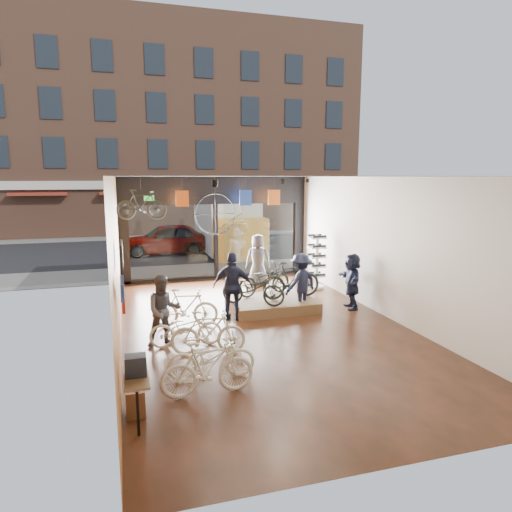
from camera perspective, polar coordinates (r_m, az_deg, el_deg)
name	(u,v)px	position (r m, az deg, el deg)	size (l,w,h in m)	color
ground_plane	(263,327)	(11.85, 0.90, -8.89)	(7.00, 12.00, 0.04)	black
ceiling	(264,176)	(11.22, 0.95, 10.01)	(7.00, 12.00, 0.04)	black
wall_left	(116,261)	(10.88, -17.07, -0.58)	(0.04, 12.00, 3.80)	#A45B23
wall_right	(387,248)	(12.86, 16.07, 1.02)	(0.04, 12.00, 3.80)	beige
wall_back	(407,330)	(6.06, 18.31, -8.82)	(7.00, 0.04, 3.80)	beige
storefront	(216,228)	(17.15, -5.06, 3.49)	(7.00, 0.26, 3.80)	black
exit_sign	(149,198)	(16.64, -13.23, 7.05)	(0.35, 0.06, 0.18)	#198C26
street_road	(185,245)	(26.21, -8.89, 1.40)	(30.00, 18.00, 0.02)	black
sidewalk_near	(211,270)	(18.60, -5.70, -1.76)	(30.00, 2.40, 0.12)	slate
sidewalk_far	(177,235)	(30.13, -9.90, 2.60)	(30.00, 2.00, 0.12)	slate
opposite_building	(169,129)	(32.54, -10.80, 15.35)	(26.00, 5.00, 14.00)	brown
street_car	(166,239)	(23.00, -11.15, 2.11)	(1.80, 4.48, 1.52)	gray
box_truck	(230,226)	(22.42, -3.26, 3.78)	(2.41, 7.22, 2.85)	silver
floor_bike_1	(208,368)	(8.24, -6.03, -13.75)	(0.47, 1.66, 1.00)	beige
floor_bike_2	(211,357)	(8.86, -5.63, -12.42)	(0.58, 1.66, 0.87)	beige
floor_bike_3	(208,332)	(10.00, -5.99, -9.48)	(0.46, 1.62, 0.97)	beige
floor_bike_4	(186,328)	(10.51, -8.76, -8.90)	(0.57, 1.63, 0.86)	beige
floor_bike_5	(186,308)	(11.84, -8.79, -6.41)	(0.47, 1.65, 0.99)	beige
display_platform	(272,304)	(13.29, 1.97, -6.04)	(2.40, 1.80, 0.30)	#513722
display_bike_left	(253,288)	(12.57, -0.38, -4.03)	(0.63, 1.80, 0.94)	black
display_bike_mid	(292,280)	(13.28, 4.46, -2.98)	(0.51, 1.82, 1.09)	black
display_bike_right	(264,279)	(13.62, 1.03, -2.93)	(0.63, 1.81, 0.95)	black
customer_1	(164,311)	(10.54, -11.45, -6.70)	(0.80, 0.62, 1.64)	#3F3F44
customer_2	(233,286)	(12.17, -2.91, -3.80)	(1.07, 0.45, 1.83)	#161C33
customer_3	(301,282)	(13.06, 5.63, -3.27)	(1.08, 0.62, 1.67)	#161C33
customer_4	(258,259)	(16.17, 0.23, -0.43)	(0.88, 0.57, 1.80)	#3F3F44
customer_5	(352,281)	(13.52, 11.90, -3.08)	(1.50, 0.48, 1.62)	#161C33
sunglasses_rack	(317,262)	(15.67, 7.58, -0.69)	(0.56, 0.46, 1.89)	white
wall_merch	(126,336)	(7.63, -15.98, -9.58)	(0.40, 2.40, 2.60)	navy
penny_farthing	(224,215)	(15.60, -4.04, 5.09)	(1.77, 0.06, 1.42)	black
hung_bike	(141,205)	(14.95, -14.16, 6.25)	(0.45, 1.58, 0.95)	black
jersey_left	(182,199)	(16.06, -9.20, 7.09)	(0.45, 0.03, 0.55)	#CC5919
jersey_mid	(246,198)	(16.50, -1.32, 7.29)	(0.45, 0.03, 0.55)	#1E3F99
jersey_right	(274,197)	(16.81, 2.27, 7.33)	(0.45, 0.03, 0.55)	#CC5919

